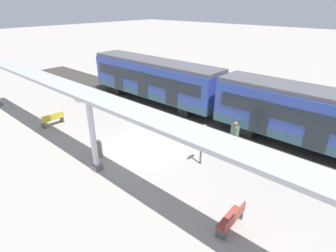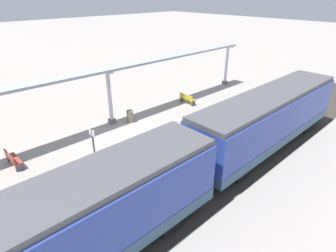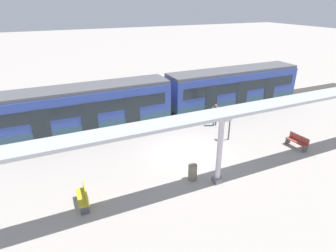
% 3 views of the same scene
% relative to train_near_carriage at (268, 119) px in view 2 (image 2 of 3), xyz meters
% --- Properties ---
extents(ground_plane, '(176.00, 176.00, 0.00)m').
position_rel_train_near_carriage_xyz_m(ground_plane, '(5.69, 5.14, -1.83)').
color(ground_plane, '#A29B93').
extents(tactile_edge_strip, '(0.39, 35.38, 0.01)m').
position_rel_train_near_carriage_xyz_m(tactile_edge_strip, '(1.79, 5.14, -1.82)').
color(tactile_edge_strip, gold).
rests_on(tactile_edge_strip, ground).
extents(trackbed, '(3.20, 47.38, 0.01)m').
position_rel_train_near_carriage_xyz_m(trackbed, '(-0.01, 5.14, -1.83)').
color(trackbed, '#38332D').
rests_on(trackbed, ground).
extents(train_near_carriage, '(2.65, 12.30, 3.48)m').
position_rel_train_near_carriage_xyz_m(train_near_carriage, '(0.00, 0.00, 0.00)').
color(train_near_carriage, '#2D439B').
rests_on(train_near_carriage, ground).
extents(train_far_carriage, '(2.65, 12.30, 3.48)m').
position_rel_train_near_carriage_xyz_m(train_far_carriage, '(0.00, 12.88, 0.00)').
color(train_far_carriage, '#2D439B').
rests_on(train_far_carriage, ground).
extents(canopy_pillar_nearest, '(1.10, 0.44, 3.90)m').
position_rel_train_near_carriage_xyz_m(canopy_pillar_nearest, '(9.33, -8.60, 0.15)').
color(canopy_pillar_nearest, slate).
rests_on(canopy_pillar_nearest, ground).
extents(canopy_pillar_second, '(1.10, 0.44, 3.90)m').
position_rel_train_near_carriage_xyz_m(canopy_pillar_second, '(9.33, 5.08, 0.15)').
color(canopy_pillar_second, slate).
rests_on(canopy_pillar_second, ground).
extents(canopy_beam, '(1.20, 28.37, 0.16)m').
position_rel_train_near_carriage_xyz_m(canopy_beam, '(9.33, 5.18, 2.15)').
color(canopy_beam, '#A8AAB2').
rests_on(canopy_beam, canopy_pillar_nearest).
extents(bench_near_end, '(1.51, 0.47, 0.86)m').
position_rel_train_near_carriage_xyz_m(bench_near_end, '(8.19, -1.69, -1.39)').
color(bench_near_end, gold).
rests_on(bench_near_end, ground).
extents(bench_mid_platform, '(1.52, 0.50, 0.86)m').
position_rel_train_near_carriage_xyz_m(bench_mid_platform, '(8.24, 12.10, -1.39)').
color(bench_mid_platform, '#993E35').
rests_on(bench_mid_platform, ground).
extents(trash_bin, '(0.48, 0.48, 0.90)m').
position_rel_train_near_carriage_xyz_m(trash_bin, '(8.51, 4.03, -1.38)').
color(trash_bin, slate).
rests_on(trash_bin, ground).
extents(platform_info_sign, '(0.56, 0.10, 2.20)m').
position_rel_train_near_carriage_xyz_m(platform_info_sign, '(5.41, 8.65, -0.50)').
color(platform_info_sign, '#4C4C51').
rests_on(platform_info_sign, ground).
extents(passenger_waiting_near_edge, '(0.43, 0.55, 1.73)m').
position_rel_train_near_carriage_xyz_m(passenger_waiting_near_edge, '(2.89, 9.16, -0.75)').
color(passenger_waiting_near_edge, '#2D517C').
rests_on(passenger_waiting_near_edge, ground).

